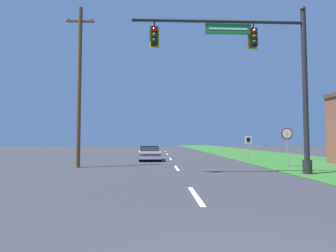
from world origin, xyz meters
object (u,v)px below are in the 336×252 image
Objects in this scene: signal_mast at (265,70)px; car_ahead at (149,153)px; utility_pole_near at (79,84)px; route_sign_post at (248,143)px; stop_sign at (287,138)px.

signal_mast is 12.67m from car_ahead.
utility_pole_near reaches higher than signal_mast.
car_ahead is 0.46× the size of utility_pole_near.
utility_pole_near is (-12.38, -3.91, 3.84)m from route_sign_post.
stop_sign is 4.37m from route_sign_post.
car_ahead is at bearing 164.62° from route_sign_post.
route_sign_post reaches higher than car_ahead.
signal_mast reaches higher than car_ahead.
utility_pole_near is at bearing -125.39° from car_ahead.
route_sign_post is (1.83, 7.78, -3.79)m from signal_mast.
utility_pole_near is (-10.55, 3.88, 0.04)m from signal_mast.
utility_pole_near reaches higher than route_sign_post.
signal_mast is 11.24m from utility_pole_near.
signal_mast is 0.88× the size of utility_pole_near.
utility_pole_near is at bearing 159.83° from signal_mast.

